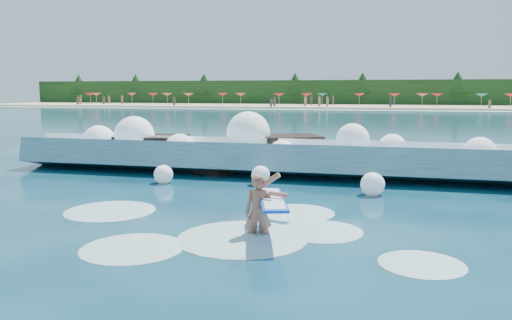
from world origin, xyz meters
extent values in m
plane|color=#07253A|center=(0.00, 0.00, 0.00)|extent=(200.00, 200.00, 0.00)
cube|color=tan|center=(0.00, 78.00, 0.20)|extent=(140.00, 20.00, 0.40)
cube|color=silver|center=(0.00, 67.00, 0.04)|extent=(140.00, 5.00, 0.08)
cube|color=black|center=(0.00, 88.00, 2.50)|extent=(140.00, 4.00, 5.00)
cube|color=teal|center=(0.49, 6.83, 0.47)|extent=(18.74, 2.85, 1.56)
cube|color=silver|center=(0.49, 7.63, 0.94)|extent=(18.74, 1.32, 0.73)
cube|color=black|center=(-4.42, 7.78, 0.50)|extent=(2.82, 2.21, 1.44)
cube|color=black|center=(-1.42, 6.98, 0.39)|extent=(2.49, 2.30, 1.11)
cube|color=black|center=(1.28, 8.18, 0.54)|extent=(2.79, 2.60, 1.55)
imported|color=#965A46|center=(2.31, -0.96, 0.52)|extent=(0.65, 0.50, 1.60)
cube|color=blue|center=(2.59, -0.91, 0.80)|extent=(1.11, 2.23, 0.05)
cube|color=white|center=(2.59, -0.91, 0.81)|extent=(0.97, 2.03, 0.05)
cylinder|color=black|center=(2.49, -2.16, 0.45)|extent=(0.01, 0.91, 0.43)
sphere|color=white|center=(-6.20, 6.78, 1.03)|extent=(1.30, 1.30, 1.30)
sphere|color=white|center=(-4.89, 7.27, 1.22)|extent=(1.62, 1.62, 1.62)
sphere|color=white|center=(-2.62, 6.53, 0.82)|extent=(1.24, 1.24, 1.24)
sphere|color=white|center=(-0.24, 7.61, 1.42)|extent=(1.67, 1.67, 1.67)
sphere|color=white|center=(1.26, 6.71, 0.76)|extent=(1.04, 1.04, 1.04)
sphere|color=white|center=(3.74, 7.07, 1.31)|extent=(1.17, 1.17, 1.17)
sphere|color=white|center=(5.12, 7.49, 1.00)|extent=(1.02, 1.02, 1.02)
sphere|color=white|center=(7.89, 6.81, 0.99)|extent=(1.08, 1.08, 1.08)
sphere|color=white|center=(-2.23, 4.19, 0.29)|extent=(0.64, 0.64, 0.64)
sphere|color=white|center=(0.96, 4.70, 0.32)|extent=(0.61, 0.61, 0.61)
sphere|color=white|center=(4.54, 3.95, 0.32)|extent=(0.71, 0.71, 0.71)
ellipsoid|color=silver|center=(2.01, -1.16, 0.00)|extent=(2.78, 2.78, 0.14)
ellipsoid|color=silver|center=(0.11, -2.33, 0.00)|extent=(2.06, 2.06, 0.10)
ellipsoid|color=silver|center=(3.53, -0.23, 0.00)|extent=(1.88, 1.88, 0.09)
ellipsoid|color=silver|center=(-1.91, 0.28, 0.00)|extent=(2.33, 2.33, 0.12)
ellipsoid|color=silver|center=(2.74, 1.27, 0.00)|extent=(1.95, 1.95, 0.10)
ellipsoid|color=silver|center=(5.53, -1.87, 0.00)|extent=(1.56, 1.56, 0.08)
cone|color=red|center=(-53.56, 80.28, 2.25)|extent=(2.00, 2.00, 0.50)
cone|color=#C93B50|center=(-51.18, 78.66, 2.25)|extent=(2.00, 2.00, 0.50)
cone|color=#C93B50|center=(-44.65, 81.20, 2.25)|extent=(2.00, 2.00, 0.50)
cone|color=red|center=(-39.58, 80.26, 2.25)|extent=(2.00, 2.00, 0.50)
cone|color=#C93B50|center=(-35.57, 78.13, 2.25)|extent=(2.00, 2.00, 0.50)
cone|color=#C93B50|center=(-31.03, 77.70, 2.25)|extent=(2.00, 2.00, 0.50)
cone|color=red|center=(-25.09, 80.19, 2.25)|extent=(2.00, 2.00, 0.50)
cone|color=#C93B50|center=(-21.39, 79.77, 2.25)|extent=(2.00, 2.00, 0.50)
cone|color=red|center=(-13.54, 77.52, 2.25)|extent=(2.00, 2.00, 0.50)
cone|color=red|center=(-8.86, 79.38, 2.25)|extent=(2.00, 2.00, 0.50)
cone|color=#12766E|center=(-6.41, 82.42, 2.25)|extent=(2.00, 2.00, 0.50)
cone|color=red|center=(0.48, 79.61, 2.25)|extent=(2.00, 2.00, 0.50)
cone|color=red|center=(6.41, 78.18, 2.25)|extent=(2.00, 2.00, 0.50)
cone|color=#C93B50|center=(11.00, 78.63, 2.25)|extent=(2.00, 2.00, 0.50)
cone|color=red|center=(13.63, 81.44, 2.25)|extent=(2.00, 2.00, 0.50)
cone|color=#12766E|center=(20.44, 79.36, 2.25)|extent=(2.00, 2.00, 0.50)
cone|color=red|center=(24.53, 77.90, 2.25)|extent=(2.00, 2.00, 0.50)
cube|color=#3F332D|center=(-16.10, 70.25, 1.11)|extent=(0.35, 0.22, 1.42)
cube|color=#262633|center=(-7.53, 75.58, 1.21)|extent=(0.35, 0.22, 1.61)
cube|color=brown|center=(-4.27, 81.06, 1.18)|extent=(0.35, 0.22, 1.55)
cube|color=#3F332D|center=(-41.73, 76.92, 1.13)|extent=(0.35, 0.22, 1.46)
cube|color=#8C664C|center=(18.93, 75.23, 1.19)|extent=(0.35, 0.22, 1.57)
cube|color=#262633|center=(-20.13, 80.11, 1.19)|extent=(0.35, 0.22, 1.59)
cube|color=#3F332D|center=(-25.65, 75.95, 1.13)|extent=(0.35, 0.22, 1.47)
cube|color=#262633|center=(-7.66, 74.62, 1.19)|extent=(0.35, 0.22, 1.57)
cube|color=#3F332D|center=(-31.53, 76.88, 1.16)|extent=(0.35, 0.22, 1.52)
cube|color=#8C664C|center=(-1.19, 79.32, 1.15)|extent=(0.35, 0.22, 1.50)
cube|color=#8C664C|center=(-50.27, 79.83, 1.11)|extent=(0.35, 0.22, 1.42)
cube|color=#262633|center=(-31.53, 69.09, 0.82)|extent=(0.35, 0.22, 1.47)
cube|color=brown|center=(-23.91, 79.46, 1.13)|extent=(0.35, 0.22, 1.46)
cube|color=#3F332D|center=(5.76, 73.01, 1.12)|extent=(0.35, 0.22, 1.44)
cube|color=#8C664C|center=(-54.68, 74.88, 1.10)|extent=(0.35, 0.22, 1.39)
camera|label=1|loc=(4.79, -10.83, 3.06)|focal=35.00mm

